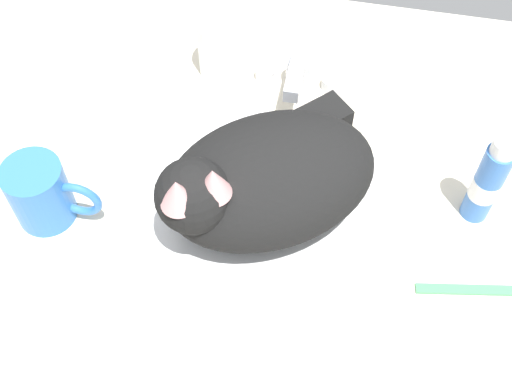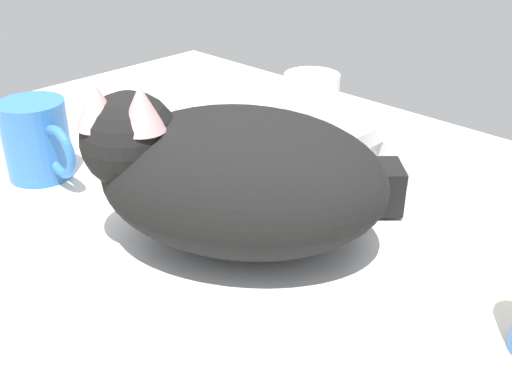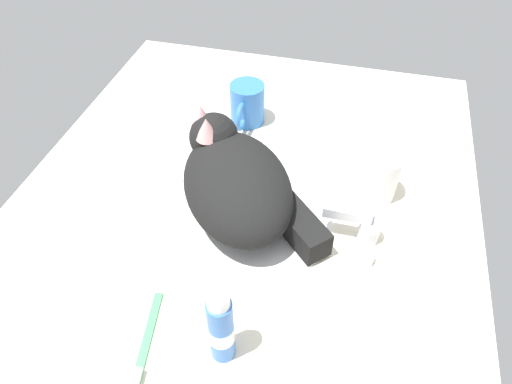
{
  "view_description": "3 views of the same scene",
  "coord_description": "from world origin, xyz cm",
  "px_view_note": "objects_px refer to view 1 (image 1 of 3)",
  "views": [
    {
      "loc": [
        7.16,
        -44.97,
        70.65
      ],
      "look_at": [
        -1.49,
        -1.08,
        5.44
      ],
      "focal_mm": 47.48,
      "sensor_mm": 36.0,
      "label": 1
    },
    {
      "loc": [
        34.11,
        -33.38,
        31.17
      ],
      "look_at": [
        -1.0,
        2.76,
        4.25
      ],
      "focal_mm": 43.04,
      "sensor_mm": 36.0,
      "label": 2
    },
    {
      "loc": [
        52.6,
        16.46,
        61.0
      ],
      "look_at": [
        0.01,
        3.18,
        6.42
      ],
      "focal_mm": 32.94,
      "sensor_mm": 36.0,
      "label": 3
    }
  ],
  "objects_px": {
    "toothpaste_bottle": "(488,182)",
    "toothbrush": "(487,289)",
    "rinse_cup": "(222,47)",
    "coffee_mug": "(42,193)",
    "faucet": "(298,75)",
    "cat": "(262,179)"
  },
  "relations": [
    {
      "from": "faucet",
      "to": "cat",
      "type": "height_order",
      "value": "cat"
    },
    {
      "from": "coffee_mug",
      "to": "toothbrush",
      "type": "xyz_separation_m",
      "value": [
        0.53,
        -0.0,
        -0.04
      ]
    },
    {
      "from": "rinse_cup",
      "to": "toothpaste_bottle",
      "type": "bearing_deg",
      "value": -26.52
    },
    {
      "from": "rinse_cup",
      "to": "cat",
      "type": "bearing_deg",
      "value": -66.4
    },
    {
      "from": "cat",
      "to": "rinse_cup",
      "type": "distance_m",
      "value": 0.25
    },
    {
      "from": "faucet",
      "to": "rinse_cup",
      "type": "height_order",
      "value": "rinse_cup"
    },
    {
      "from": "coffee_mug",
      "to": "toothbrush",
      "type": "height_order",
      "value": "coffee_mug"
    },
    {
      "from": "rinse_cup",
      "to": "toothpaste_bottle",
      "type": "height_order",
      "value": "toothpaste_bottle"
    },
    {
      "from": "faucet",
      "to": "toothbrush",
      "type": "distance_m",
      "value": 0.38
    },
    {
      "from": "coffee_mug",
      "to": "toothpaste_bottle",
      "type": "relative_size",
      "value": 0.82
    },
    {
      "from": "coffee_mug",
      "to": "rinse_cup",
      "type": "xyz_separation_m",
      "value": [
        0.16,
        0.28,
        0.0
      ]
    },
    {
      "from": "rinse_cup",
      "to": "coffee_mug",
      "type": "bearing_deg",
      "value": -118.83
    },
    {
      "from": "rinse_cup",
      "to": "toothpaste_bottle",
      "type": "xyz_separation_m",
      "value": [
        0.36,
        -0.18,
        0.02
      ]
    },
    {
      "from": "toothpaste_bottle",
      "to": "toothbrush",
      "type": "height_order",
      "value": "toothpaste_bottle"
    },
    {
      "from": "coffee_mug",
      "to": "toothpaste_bottle",
      "type": "height_order",
      "value": "toothpaste_bottle"
    },
    {
      "from": "cat",
      "to": "toothpaste_bottle",
      "type": "relative_size",
      "value": 2.24
    },
    {
      "from": "toothpaste_bottle",
      "to": "rinse_cup",
      "type": "bearing_deg",
      "value": 153.48
    },
    {
      "from": "cat",
      "to": "rinse_cup",
      "type": "height_order",
      "value": "cat"
    },
    {
      "from": "faucet",
      "to": "toothbrush",
      "type": "xyz_separation_m",
      "value": [
        0.26,
        -0.27,
        -0.02
      ]
    },
    {
      "from": "faucet",
      "to": "toothbrush",
      "type": "relative_size",
      "value": 0.86
    },
    {
      "from": "rinse_cup",
      "to": "toothbrush",
      "type": "relative_size",
      "value": 0.63
    },
    {
      "from": "toothbrush",
      "to": "faucet",
      "type": "bearing_deg",
      "value": 134.3
    }
  ]
}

